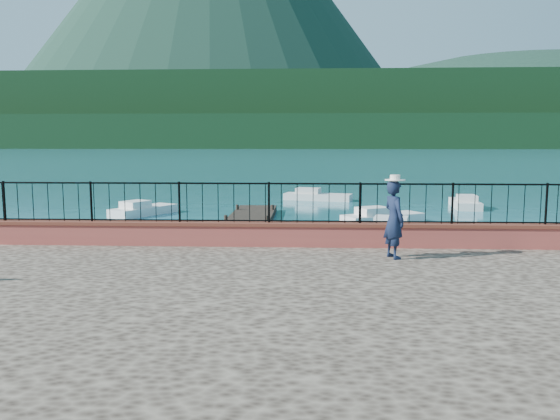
# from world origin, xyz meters

# --- Properties ---
(ground) EXTENTS (2000.00, 2000.00, 0.00)m
(ground) POSITION_xyz_m (0.00, 0.00, 0.00)
(ground) COLOR #19596B
(ground) RESTS_ON ground
(parapet) EXTENTS (28.00, 0.46, 0.58)m
(parapet) POSITION_xyz_m (0.00, 3.70, 1.49)
(parapet) COLOR #A4453B
(parapet) RESTS_ON promenade
(railing) EXTENTS (27.00, 0.05, 0.95)m
(railing) POSITION_xyz_m (0.00, 3.70, 2.25)
(railing) COLOR black
(railing) RESTS_ON parapet
(dock) EXTENTS (2.00, 16.00, 0.30)m
(dock) POSITION_xyz_m (-2.00, 12.00, 0.15)
(dock) COLOR #2D231C
(dock) RESTS_ON ground
(far_forest) EXTENTS (900.00, 60.00, 18.00)m
(far_forest) POSITION_xyz_m (0.00, 300.00, 9.00)
(far_forest) COLOR black
(far_forest) RESTS_ON ground
(foothills) EXTENTS (900.00, 120.00, 44.00)m
(foothills) POSITION_xyz_m (0.00, 360.00, 22.00)
(foothills) COLOR black
(foothills) RESTS_ON ground
(companion_hill) EXTENTS (448.00, 384.00, 180.00)m
(companion_hill) POSITION_xyz_m (220.00, 560.00, 0.00)
(companion_hill) COLOR #142D23
(companion_hill) RESTS_ON ground
(person) EXTENTS (0.61, 0.73, 1.71)m
(person) POSITION_xyz_m (2.52, 2.42, 2.05)
(person) COLOR #111B34
(person) RESTS_ON promenade
(hat) EXTENTS (0.44, 0.44, 0.12)m
(hat) POSITION_xyz_m (2.52, 2.42, 2.97)
(hat) COLOR white
(hat) RESTS_ON person
(boat_0) EXTENTS (4.16, 3.11, 0.80)m
(boat_0) POSITION_xyz_m (-3.63, 7.59, 0.40)
(boat_0) COLOR silver
(boat_0) RESTS_ON ground
(boat_1) EXTENTS (3.90, 2.16, 0.80)m
(boat_1) POSITION_xyz_m (4.53, 12.13, 0.40)
(boat_1) COLOR silver
(boat_1) RESTS_ON ground
(boat_2) EXTENTS (4.04, 3.02, 0.80)m
(boat_2) POSITION_xyz_m (4.16, 15.67, 0.40)
(boat_2) COLOR silver
(boat_2) RESTS_ON ground
(boat_3) EXTENTS (2.93, 3.86, 0.80)m
(boat_3) POSITION_xyz_m (-7.73, 17.97, 0.40)
(boat_3) COLOR white
(boat_3) RESTS_ON ground
(boat_4) EXTENTS (4.47, 2.32, 0.80)m
(boat_4) POSITION_xyz_m (1.36, 25.49, 0.40)
(boat_4) COLOR silver
(boat_4) RESTS_ON ground
(boat_5) EXTENTS (1.67, 3.67, 0.80)m
(boat_5) POSITION_xyz_m (9.66, 21.92, 0.40)
(boat_5) COLOR silver
(boat_5) RESTS_ON ground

